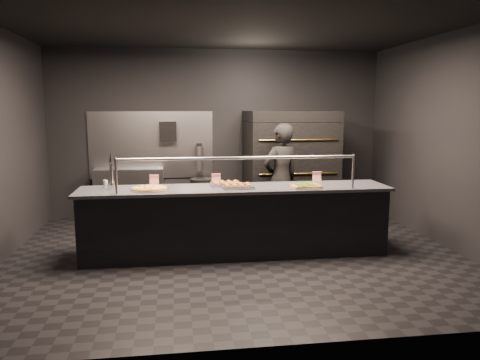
{
  "coord_description": "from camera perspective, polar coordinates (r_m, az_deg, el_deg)",
  "views": [
    {
      "loc": [
        -0.79,
        -6.05,
        1.95
      ],
      "look_at": [
        0.09,
        0.2,
        0.98
      ],
      "focal_mm": 35.0,
      "sensor_mm": 36.0,
      "label": 1
    }
  ],
  "objects": [
    {
      "name": "trash_bin",
      "position": [
        8.34,
        -4.57,
        -2.3
      ],
      "size": [
        0.43,
        0.43,
        0.72
      ],
      "primitive_type": "cylinder",
      "color": "black",
      "rests_on": "ground"
    },
    {
      "name": "slider_tray_a",
      "position": [
        6.31,
        -1.74,
        -0.46
      ],
      "size": [
        0.44,
        0.34,
        0.07
      ],
      "color": "silver",
      "rests_on": "service_counter"
    },
    {
      "name": "worker",
      "position": [
        7.3,
        4.99,
        0.11
      ],
      "size": [
        0.75,
        0.64,
        1.73
      ],
      "primitive_type": "imported",
      "rotation": [
        0.0,
        0.0,
        3.58
      ],
      "color": "black",
      "rests_on": "ground"
    },
    {
      "name": "towel_dispenser",
      "position": [
        8.45,
        -8.78,
        5.89
      ],
      "size": [
        0.3,
        0.2,
        0.35
      ],
      "primitive_type": "cube",
      "color": "black",
      "rests_on": "room"
    },
    {
      "name": "square_pizza",
      "position": [
        6.22,
        7.98,
        -0.73
      ],
      "size": [
        0.45,
        0.45,
        0.05
      ],
      "color": "silver",
      "rests_on": "service_counter"
    },
    {
      "name": "room",
      "position": [
        6.16,
        -0.82,
        4.48
      ],
      "size": [
        6.04,
        6.0,
        3.0
      ],
      "color": "black",
      "rests_on": "ground"
    },
    {
      "name": "condiment_jar",
      "position": [
        6.4,
        -15.8,
        -0.47
      ],
      "size": [
        0.15,
        0.06,
        0.1
      ],
      "color": "silver",
      "rests_on": "service_counter"
    },
    {
      "name": "service_counter",
      "position": [
        6.28,
        -0.53,
        -4.99
      ],
      "size": [
        4.1,
        0.78,
        1.37
      ],
      "color": "black",
      "rests_on": "ground"
    },
    {
      "name": "tent_cards",
      "position": [
        6.44,
        -1.18,
        0.18
      ],
      "size": [
        2.39,
        0.04,
        0.15
      ],
      "color": "white",
      "rests_on": "service_counter"
    },
    {
      "name": "pizza_oven",
      "position": [
        8.25,
        6.02,
        1.81
      ],
      "size": [
        1.5,
        1.23,
        1.91
      ],
      "color": "black",
      "rests_on": "ground"
    },
    {
      "name": "fire_extinguisher",
      "position": [
        8.51,
        -4.99,
        2.67
      ],
      "size": [
        0.14,
        0.14,
        0.51
      ],
      "color": "#B2B2B7",
      "rests_on": "room"
    },
    {
      "name": "prep_shelf",
      "position": [
        8.54,
        -13.32,
        -1.65
      ],
      "size": [
        1.2,
        0.35,
        0.9
      ],
      "primitive_type": "cube",
      "color": "#99999E",
      "rests_on": "ground"
    },
    {
      "name": "slider_tray_b",
      "position": [
        6.12,
        -0.31,
        -0.75
      ],
      "size": [
        0.44,
        0.34,
        0.06
      ],
      "color": "silver",
      "rests_on": "service_counter"
    },
    {
      "name": "beer_tap",
      "position": [
        6.23,
        -15.38,
        0.16
      ],
      "size": [
        0.12,
        0.18,
        0.48
      ],
      "color": "silver",
      "rests_on": "service_counter"
    },
    {
      "name": "round_pizza",
      "position": [
        6.11,
        -10.95,
        -1.01
      ],
      "size": [
        0.51,
        0.51,
        0.03
      ],
      "color": "silver",
      "rests_on": "service_counter"
    }
  ]
}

